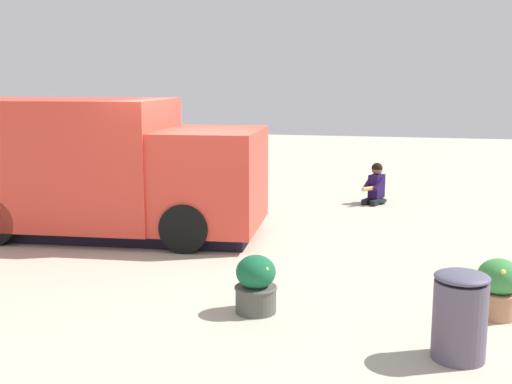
{
  "coord_description": "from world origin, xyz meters",
  "views": [
    {
      "loc": [
        -3.11,
        9.59,
        2.6
      ],
      "look_at": [
        -1.2,
        1.45,
        1.11
      ],
      "focal_mm": 44.54,
      "sensor_mm": 36.0,
      "label": 1
    }
  ],
  "objects_px": {
    "food_truck": "(96,170)",
    "planter_flowering_far": "(256,284)",
    "person_customer": "(376,187)",
    "trash_bin": "(460,315)",
    "planter_flowering_near": "(499,287)"
  },
  "relations": [
    {
      "from": "planter_flowering_far",
      "to": "person_customer",
      "type": "bearing_deg",
      "value": -98.51
    },
    {
      "from": "person_customer",
      "to": "planter_flowering_far",
      "type": "distance_m",
      "value": 6.86
    },
    {
      "from": "food_truck",
      "to": "planter_flowering_near",
      "type": "relative_size",
      "value": 8.13
    },
    {
      "from": "person_customer",
      "to": "trash_bin",
      "type": "height_order",
      "value": "person_customer"
    },
    {
      "from": "food_truck",
      "to": "planter_flowering_near",
      "type": "bearing_deg",
      "value": 156.92
    },
    {
      "from": "planter_flowering_near",
      "to": "person_customer",
      "type": "bearing_deg",
      "value": -75.73
    },
    {
      "from": "food_truck",
      "to": "planter_flowering_near",
      "type": "xyz_separation_m",
      "value": [
        -6.11,
        2.6,
        -0.73
      ]
    },
    {
      "from": "food_truck",
      "to": "trash_bin",
      "type": "relative_size",
      "value": 6.37
    },
    {
      "from": "planter_flowering_far",
      "to": "trash_bin",
      "type": "height_order",
      "value": "trash_bin"
    },
    {
      "from": "food_truck",
      "to": "person_customer",
      "type": "height_order",
      "value": "food_truck"
    },
    {
      "from": "food_truck",
      "to": "planter_flowering_far",
      "type": "distance_m",
      "value": 4.68
    },
    {
      "from": "food_truck",
      "to": "planter_flowering_far",
      "type": "bearing_deg",
      "value": 138.85
    },
    {
      "from": "food_truck",
      "to": "planter_flowering_far",
      "type": "xyz_separation_m",
      "value": [
        -3.48,
        3.04,
        -0.76
      ]
    },
    {
      "from": "planter_flowering_near",
      "to": "trash_bin",
      "type": "xyz_separation_m",
      "value": [
        0.5,
        1.19,
        0.07
      ]
    },
    {
      "from": "food_truck",
      "to": "planter_flowering_far",
      "type": "relative_size",
      "value": 8.24
    }
  ]
}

